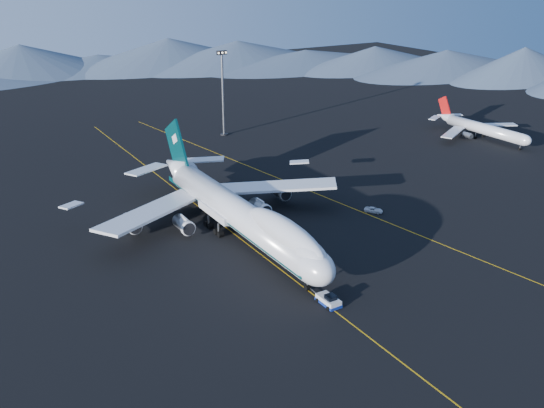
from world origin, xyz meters
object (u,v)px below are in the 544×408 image
second_jet (481,128)px  service_van (374,210)px  boeing_747 (238,212)px  pushback_tug (328,301)px  floodlight_mast (223,93)px

second_jet → service_van: second_jet is taller
boeing_747 → service_van: boeing_747 is taller
boeing_747 → service_van: bearing=-7.1°
pushback_tug → second_jet: second_jet is taller
floodlight_mast → service_van: bearing=-90.7°
service_van → floodlight_mast: bearing=49.9°
service_van → second_jet: bearing=-15.8°
boeing_747 → floodlight_mast: bearing=65.2°
boeing_747 → floodlight_mast: size_ratio=2.56×
service_van → floodlight_mast: 81.30m
second_jet → floodlight_mast: size_ratio=1.40×
second_jet → floodlight_mast: (-71.92, 48.18, 10.93)m
service_van → floodlight_mast: floodlight_mast is taller
boeing_747 → second_jet: bearing=14.5°
second_jet → floodlight_mast: bearing=129.0°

